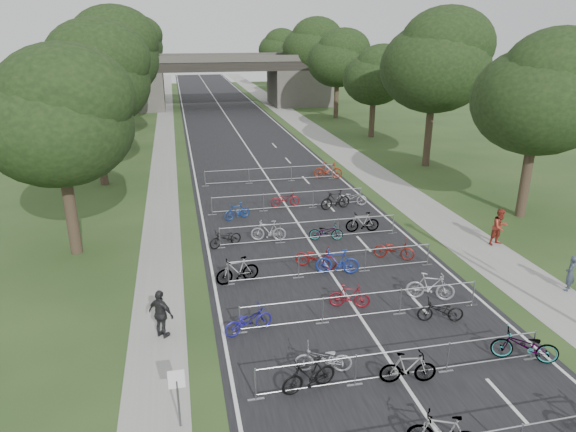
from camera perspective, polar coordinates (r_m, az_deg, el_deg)
name	(u,v)px	position (r m, az deg, el deg)	size (l,w,h in m)	color
road	(232,125)	(59.89, -6.23, 10.06)	(11.00, 140.00, 0.01)	black
sidewalk_right	(300,122)	(61.25, 1.34, 10.39)	(3.00, 140.00, 0.01)	gray
sidewalk_left	(165,127)	(59.57, -13.52, 9.58)	(2.00, 140.00, 0.01)	gray
lane_markings	(232,125)	(59.89, -6.23, 10.05)	(0.12, 140.00, 0.00)	silver
overpass_bridge	(219,81)	(74.24, -7.70, 14.67)	(31.00, 8.00, 7.05)	#4A4842
park_sign	(177,388)	(14.75, -12.21, -18.18)	(0.45, 0.06, 1.83)	#4C4C51
tree_left_0	(59,120)	(25.39, -24.11, 9.74)	(6.72, 6.72, 10.25)	#33261C
tree_right_0	(542,95)	(31.52, 26.39, 11.91)	(7.17, 7.17, 10.93)	#33261C
tree_left_1	(93,78)	(37.06, -20.87, 14.18)	(7.56, 7.56, 11.53)	#33261C
tree_right_1	(437,63)	(41.50, 16.21, 16.01)	(8.18, 8.18, 12.47)	#33261C
tree_left_2	(110,56)	(48.90, -19.13, 16.47)	(8.40, 8.40, 12.81)	#33261C
tree_right_2	(376,76)	(52.51, 9.72, 15.04)	(6.16, 6.16, 9.39)	#33261C
tree_left_3	(124,66)	(60.92, -17.81, 15.58)	(6.72, 6.72, 10.25)	#33261C
tree_right_3	(339,59)	(63.72, 5.64, 16.94)	(7.17, 7.17, 10.93)	#33261C
tree_left_4	(130,53)	(72.83, -17.12, 16.88)	(7.56, 7.56, 11.53)	#33261C
tree_right_4	(312,47)	(75.18, 2.74, 18.22)	(8.18, 8.18, 12.47)	#33261C
tree_left_5	(135,44)	(84.77, -16.63, 17.81)	(8.40, 8.40, 12.81)	#33261C
tree_right_5	(293,58)	(86.90, 0.58, 17.20)	(6.16, 6.16, 9.39)	#33261C
tree_left_6	(140,52)	(96.80, -16.10, 17.07)	(6.72, 6.72, 10.25)	#33261C
tree_right_6	(279,49)	(98.58, -1.06, 18.10)	(7.17, 7.17, 10.93)	#33261C
barrier_row_1	(402,364)	(16.89, 12.61, -15.73)	(9.70, 0.08, 1.10)	#94979C
barrier_row_2	(362,306)	(19.66, 8.24, -9.88)	(9.70, 0.08, 1.10)	#94979C
barrier_row_3	(332,263)	(22.84, 4.95, -5.28)	(9.70, 0.08, 1.10)	#94979C
barrier_row_4	(309,231)	(26.36, 2.40, -1.65)	(9.70, 0.08, 1.10)	#94979C
barrier_row_5	(289,201)	(30.93, 0.06, 1.69)	(9.70, 0.08, 1.10)	#94979C
barrier_row_6	(270,175)	(36.56, -1.97, 4.59)	(9.70, 0.08, 1.10)	#94979C
bike_4	(309,375)	(16.10, 2.34, -17.25)	(0.50, 1.79, 1.07)	black
bike_5	(323,359)	(16.86, 3.96, -15.57)	(0.64, 1.83, 0.96)	#9C9BA3
bike_6	(408,368)	(16.78, 13.20, -16.11)	(0.50, 1.77, 1.07)	#94979C
bike_7	(525,346)	(18.92, 24.85, -13.00)	(0.73, 2.11, 1.11)	#94979C
bike_8	(248,320)	(18.77, -4.45, -11.50)	(0.65, 1.85, 0.97)	navy
bike_9	(349,296)	(20.38, 6.85, -8.85)	(0.46, 1.61, 0.97)	maroon
bike_10	(441,311)	(20.17, 16.60, -10.07)	(0.60, 1.71, 0.90)	black
bike_11	(430,287)	(21.52, 15.55, -7.58)	(0.54, 1.92, 1.16)	#9E9FA5
bike_12	(237,270)	(22.16, -5.64, -6.04)	(0.54, 1.93, 1.16)	#94979C
bike_13	(316,257)	(23.46, 3.12, -4.61)	(0.68, 1.95, 1.02)	maroon
bike_14	(337,262)	(22.94, 5.51, -5.07)	(0.55, 1.94, 1.17)	#1B3198
bike_15	(394,249)	(24.80, 11.71, -3.63)	(0.67, 1.91, 1.00)	maroon
bike_16	(226,238)	(25.82, -6.96, -2.46)	(0.61, 1.76, 0.92)	black
bike_17	(268,231)	(26.36, -2.19, -1.65)	(0.51, 1.82, 1.09)	#9B9AA1
bike_18	(326,232)	(26.50, 4.25, -1.77)	(0.61, 1.75, 0.92)	#94979C
bike_19	(362,222)	(27.76, 8.27, -0.70)	(0.52, 1.83, 1.10)	#94979C
bike_20	(237,211)	(29.46, -5.69, 0.52)	(0.46, 1.61, 0.97)	navy
bike_21	(285,199)	(31.49, -0.33, 1.91)	(0.63, 1.82, 0.96)	maroon
bike_22	(335,200)	(31.11, 5.29, 1.79)	(0.55, 1.93, 1.16)	black
bike_23	(352,198)	(31.97, 7.10, 2.05)	(0.65, 1.86, 0.98)	#95949B
bike_27	(328,170)	(37.60, 4.48, 5.10)	(0.58, 2.07, 1.24)	maroon
pedestrian_a	(570,273)	(24.34, 28.87, -5.61)	(0.57, 0.37, 1.56)	#303A48
pedestrian_b	(500,227)	(27.82, 22.48, -1.15)	(0.92, 0.72, 1.90)	maroon
pedestrian_c	(161,314)	(18.79, -13.91, -10.55)	(1.06, 0.44, 1.82)	black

